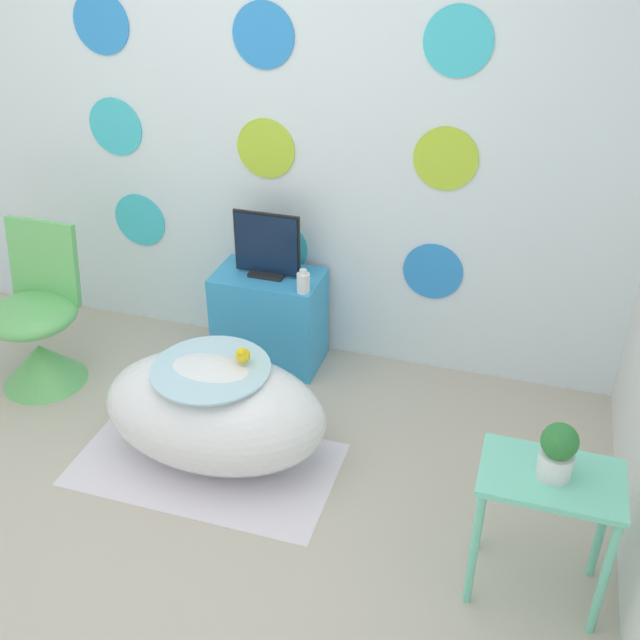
% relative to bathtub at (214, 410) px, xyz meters
% --- Properties ---
extents(ground_plane, '(12.00, 12.00, 0.00)m').
position_rel_bathtub_xyz_m(ground_plane, '(-0.06, -0.74, -0.25)').
color(ground_plane, '#BCB29E').
extents(wall_back_dotted, '(4.63, 0.05, 2.60)m').
position_rel_bathtub_xyz_m(wall_back_dotted, '(-0.06, 1.03, 1.05)').
color(wall_back_dotted, white).
rests_on(wall_back_dotted, ground_plane).
extents(rug, '(1.18, 0.65, 0.01)m').
position_rel_bathtub_xyz_m(rug, '(-0.02, -0.09, -0.25)').
color(rug, silver).
rests_on(rug, ground_plane).
extents(bathtub, '(1.03, 0.64, 0.50)m').
position_rel_bathtub_xyz_m(bathtub, '(0.00, 0.00, 0.00)').
color(bathtub, white).
rests_on(bathtub, ground_plane).
extents(rubber_duck, '(0.07, 0.07, 0.08)m').
position_rel_bathtub_xyz_m(rubber_duck, '(0.13, 0.06, 0.28)').
color(rubber_duck, yellow).
rests_on(rubber_duck, bathtub).
extents(chair, '(0.45, 0.45, 0.84)m').
position_rel_bathtub_xyz_m(chair, '(-1.11, 0.27, 0.02)').
color(chair, '#66C166').
rests_on(chair, ground_plane).
extents(tv_cabinet, '(0.56, 0.34, 0.52)m').
position_rel_bathtub_xyz_m(tv_cabinet, '(-0.04, 0.81, 0.01)').
color(tv_cabinet, '#389ED6').
rests_on(tv_cabinet, ground_plane).
extents(tv, '(0.35, 0.12, 0.34)m').
position_rel_bathtub_xyz_m(tv, '(-0.04, 0.81, 0.43)').
color(tv, black).
rests_on(tv, tv_cabinet).
extents(vase, '(0.06, 0.06, 0.12)m').
position_rel_bathtub_xyz_m(vase, '(0.19, 0.69, 0.33)').
color(vase, white).
rests_on(vase, tv_cabinet).
extents(side_table, '(0.49, 0.32, 0.56)m').
position_rel_bathtub_xyz_m(side_table, '(1.43, -0.34, 0.19)').
color(side_table, '#72D8B7').
rests_on(side_table, ground_plane).
extents(potted_plant_left, '(0.12, 0.12, 0.21)m').
position_rel_bathtub_xyz_m(potted_plant_left, '(1.43, -0.34, 0.42)').
color(potted_plant_left, white).
rests_on(potted_plant_left, side_table).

